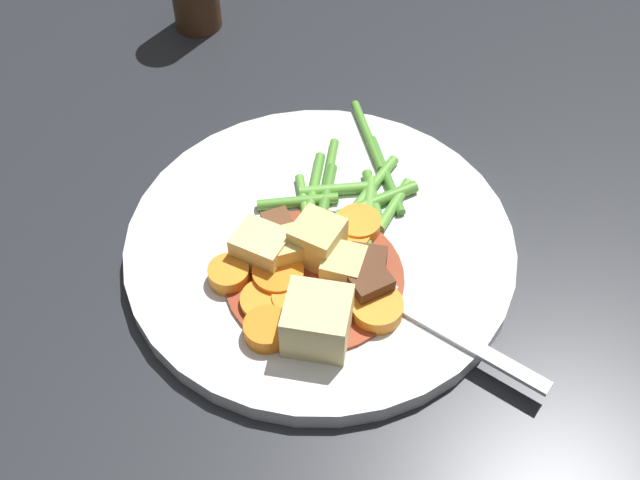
# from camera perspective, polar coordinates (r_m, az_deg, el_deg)

# --- Properties ---
(ground_plane) EXTENTS (3.00, 3.00, 0.00)m
(ground_plane) POSITION_cam_1_polar(r_m,az_deg,el_deg) (0.58, 0.00, -0.92)
(ground_plane) COLOR #26282D
(dinner_plate) EXTENTS (0.27, 0.27, 0.01)m
(dinner_plate) POSITION_cam_1_polar(r_m,az_deg,el_deg) (0.58, 0.00, -0.46)
(dinner_plate) COLOR white
(dinner_plate) RESTS_ON ground_plane
(stew_sauce) EXTENTS (0.12, 0.12, 0.00)m
(stew_sauce) POSITION_cam_1_polar(r_m,az_deg,el_deg) (0.55, -0.77, -2.61)
(stew_sauce) COLOR #93381E
(stew_sauce) RESTS_ON dinner_plate
(carrot_slice_0) EXTENTS (0.04, 0.04, 0.01)m
(carrot_slice_0) POSITION_cam_1_polar(r_m,az_deg,el_deg) (0.53, 4.00, -4.80)
(carrot_slice_0) COLOR orange
(carrot_slice_0) RESTS_ON dinner_plate
(carrot_slice_1) EXTENTS (0.05, 0.05, 0.01)m
(carrot_slice_1) POSITION_cam_1_polar(r_m,az_deg,el_deg) (0.54, -2.94, -2.53)
(carrot_slice_1) COLOR orange
(carrot_slice_1) RESTS_ON dinner_plate
(carrot_slice_2) EXTENTS (0.04, 0.04, 0.01)m
(carrot_slice_2) POSITION_cam_1_polar(r_m,az_deg,el_deg) (0.56, 2.05, -0.01)
(carrot_slice_2) COLOR orange
(carrot_slice_2) RESTS_ON dinner_plate
(carrot_slice_3) EXTENTS (0.03, 0.03, 0.01)m
(carrot_slice_3) POSITION_cam_1_polar(r_m,az_deg,el_deg) (0.55, -6.40, -2.41)
(carrot_slice_3) COLOR orange
(carrot_slice_3) RESTS_ON dinner_plate
(carrot_slice_4) EXTENTS (0.04, 0.04, 0.01)m
(carrot_slice_4) POSITION_cam_1_polar(r_m,az_deg,el_deg) (0.52, -3.72, -6.26)
(carrot_slice_4) COLOR orange
(carrot_slice_4) RESTS_ON dinner_plate
(carrot_slice_5) EXTENTS (0.04, 0.04, 0.01)m
(carrot_slice_5) POSITION_cam_1_polar(r_m,az_deg,el_deg) (0.53, -3.81, -4.33)
(carrot_slice_5) COLOR orange
(carrot_slice_5) RESTS_ON dinner_plate
(carrot_slice_6) EXTENTS (0.04, 0.04, 0.01)m
(carrot_slice_6) POSITION_cam_1_polar(r_m,az_deg,el_deg) (0.53, -1.87, -4.20)
(carrot_slice_6) COLOR orange
(carrot_slice_6) RESTS_ON dinner_plate
(carrot_slice_7) EXTENTS (0.03, 0.03, 0.01)m
(carrot_slice_7) POSITION_cam_1_polar(r_m,az_deg,el_deg) (0.57, 2.72, 1.02)
(carrot_slice_7) COLOR orange
(carrot_slice_7) RESTS_ON dinner_plate
(potato_chunk_0) EXTENTS (0.03, 0.04, 0.02)m
(potato_chunk_0) POSITION_cam_1_polar(r_m,az_deg,el_deg) (0.55, -2.03, -0.63)
(potato_chunk_0) COLOR #DBBC6B
(potato_chunk_0) RESTS_ON dinner_plate
(potato_chunk_1) EXTENTS (0.04, 0.04, 0.03)m
(potato_chunk_1) POSITION_cam_1_polar(r_m,az_deg,el_deg) (0.55, -0.50, -0.10)
(potato_chunk_1) COLOR #E5CC7A
(potato_chunk_1) RESTS_ON dinner_plate
(potato_chunk_2) EXTENTS (0.04, 0.04, 0.03)m
(potato_chunk_2) POSITION_cam_1_polar(r_m,az_deg,el_deg) (0.55, -4.11, -0.61)
(potato_chunk_2) COLOR #EAD68C
(potato_chunk_2) RESTS_ON dinner_plate
(potato_chunk_3) EXTENTS (0.04, 0.04, 0.03)m
(potato_chunk_3) POSITION_cam_1_polar(r_m,az_deg,el_deg) (0.51, -0.19, -5.68)
(potato_chunk_3) COLOR #EAD68C
(potato_chunk_3) RESTS_ON dinner_plate
(potato_chunk_4) EXTENTS (0.03, 0.03, 0.02)m
(potato_chunk_4) POSITION_cam_1_polar(r_m,az_deg,el_deg) (0.54, 1.65, -1.94)
(potato_chunk_4) COLOR #E5CC7A
(potato_chunk_4) RESTS_ON dinner_plate
(meat_chunk_0) EXTENTS (0.03, 0.04, 0.02)m
(meat_chunk_0) POSITION_cam_1_polar(r_m,az_deg,el_deg) (0.53, 3.42, -3.19)
(meat_chunk_0) COLOR #56331E
(meat_chunk_0) RESTS_ON dinner_plate
(meat_chunk_1) EXTENTS (0.03, 0.03, 0.02)m
(meat_chunk_1) POSITION_cam_1_polar(r_m,az_deg,el_deg) (0.57, -2.86, 0.86)
(meat_chunk_1) COLOR brown
(meat_chunk_1) RESTS_ON dinner_plate
(meat_chunk_2) EXTENTS (0.02, 0.02, 0.02)m
(meat_chunk_2) POSITION_cam_1_polar(r_m,az_deg,el_deg) (0.52, 0.68, -4.79)
(meat_chunk_2) COLOR brown
(meat_chunk_2) RESTS_ON dinner_plate
(meat_chunk_3) EXTENTS (0.03, 0.03, 0.02)m
(meat_chunk_3) POSITION_cam_1_polar(r_m,az_deg,el_deg) (0.54, 3.31, -1.91)
(meat_chunk_3) COLOR #56331E
(meat_chunk_3) RESTS_ON dinner_plate
(green_bean_0) EXTENTS (0.06, 0.01, 0.01)m
(green_bean_0) POSITION_cam_1_polar(r_m,az_deg,el_deg) (0.59, 0.79, 2.95)
(green_bean_0) COLOR #4C8E33
(green_bean_0) RESTS_ON dinner_plate
(green_bean_1) EXTENTS (0.05, 0.03, 0.01)m
(green_bean_1) POSITION_cam_1_polar(r_m,az_deg,el_deg) (0.59, 5.21, 2.46)
(green_bean_1) COLOR #66AD42
(green_bean_1) RESTS_ON dinner_plate
(green_bean_2) EXTENTS (0.08, 0.04, 0.01)m
(green_bean_2) POSITION_cam_1_polar(r_m,az_deg,el_deg) (0.60, 3.36, 3.33)
(green_bean_2) COLOR #66AD42
(green_bean_2) RESTS_ON dinner_plate
(green_bean_3) EXTENTS (0.05, 0.02, 0.01)m
(green_bean_3) POSITION_cam_1_polar(r_m,az_deg,el_deg) (0.59, 3.74, 2.92)
(green_bean_3) COLOR #599E38
(green_bean_3) RESTS_ON dinner_plate
(green_bean_4) EXTENTS (0.02, 0.05, 0.01)m
(green_bean_4) POSITION_cam_1_polar(r_m,az_deg,el_deg) (0.60, 0.96, 3.54)
(green_bean_4) COLOR #66AD42
(green_bean_4) RESTS_ON dinner_plate
(green_bean_5) EXTENTS (0.05, 0.01, 0.01)m
(green_bean_5) POSITION_cam_1_polar(r_m,az_deg,el_deg) (0.62, 0.72, 5.32)
(green_bean_5) COLOR #599E38
(green_bean_5) RESTS_ON dinner_plate
(green_bean_6) EXTENTS (0.06, 0.01, 0.01)m
(green_bean_6) POSITION_cam_1_polar(r_m,az_deg,el_deg) (0.60, -0.40, 3.84)
(green_bean_6) COLOR #599E38
(green_bean_6) RESTS_ON dinner_plate
(green_bean_7) EXTENTS (0.08, 0.03, 0.01)m
(green_bean_7) POSITION_cam_1_polar(r_m,az_deg,el_deg) (0.58, -0.94, 1.61)
(green_bean_7) COLOR #66AD42
(green_bean_7) RESTS_ON dinner_plate
(green_bean_8) EXTENTS (0.08, 0.03, 0.01)m
(green_bean_8) POSITION_cam_1_polar(r_m,az_deg,el_deg) (0.61, 4.64, 4.59)
(green_bean_8) COLOR #4C8E33
(green_bean_8) RESTS_ON dinner_plate
(green_bean_9) EXTENTS (0.02, 0.06, 0.01)m
(green_bean_9) POSITION_cam_1_polar(r_m,az_deg,el_deg) (0.59, -1.58, 2.71)
(green_bean_9) COLOR #599E38
(green_bean_9) RESTS_ON dinner_plate
(green_bean_10) EXTENTS (0.07, 0.03, 0.01)m
(green_bean_10) POSITION_cam_1_polar(r_m,az_deg,el_deg) (0.64, 3.36, 7.33)
(green_bean_10) COLOR #599E38
(green_bean_10) RESTS_ON dinner_plate
(green_bean_11) EXTENTS (0.08, 0.01, 0.01)m
(green_bean_11) POSITION_cam_1_polar(r_m,az_deg,el_deg) (0.58, 3.36, 1.42)
(green_bean_11) COLOR #66AD42
(green_bean_11) RESTS_ON dinner_plate
(green_bean_12) EXTENTS (0.04, 0.06, 0.01)m
(green_bean_12) POSITION_cam_1_polar(r_m,az_deg,el_deg) (0.59, 3.96, 2.71)
(green_bean_12) COLOR #599E38
(green_bean_12) RESTS_ON dinner_plate
(fork) EXTENTS (0.10, 0.16, 0.00)m
(fork) POSITION_cam_1_polar(r_m,az_deg,el_deg) (0.53, 6.82, -5.24)
(fork) COLOR silver
(fork) RESTS_ON dinner_plate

